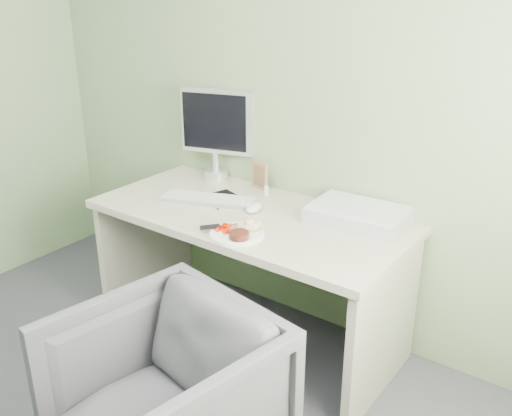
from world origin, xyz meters
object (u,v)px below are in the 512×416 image
Objects in this scene: desk at (249,246)px; monitor at (217,129)px; desk_chair at (165,401)px; plate at (237,234)px; scanner at (358,215)px.

monitor is (-0.46, 0.31, 0.48)m from desk.
desk reaches higher than desk_chair.
monitor is 0.69× the size of desk_chair.
desk is at bearing 117.54° from desk_chair.
desk is 0.99m from desk_chair.
plate is at bearing -60.55° from monitor.
scanner reaches higher than plate.
desk_chair is (0.29, -0.92, -0.20)m from desk.
monitor reaches higher than desk.
scanner reaches higher than desk.
desk_chair is (0.17, -0.67, -0.39)m from plate.
desk is at bearing 115.03° from plate.
scanner is 1.23m from desk_chair.
plate reaches higher than desk.
monitor is at bearing 145.77° from desk.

